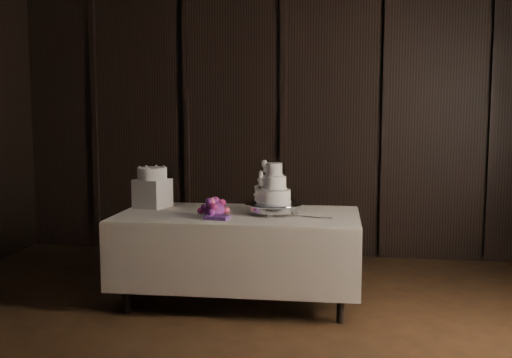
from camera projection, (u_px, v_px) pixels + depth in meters
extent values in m
cube|color=black|center=(283.00, 121.00, 6.63)|extent=(6.04, 0.04, 3.04)
cube|color=silver|center=(238.00, 214.00, 4.96)|extent=(2.01, 1.08, 0.01)
cube|color=white|center=(238.00, 261.00, 5.01)|extent=(1.85, 0.96, 0.71)
cylinder|color=silver|center=(274.00, 208.00, 4.94)|extent=(0.50, 0.50, 0.09)
cylinder|color=white|center=(274.00, 196.00, 4.93)|extent=(0.28, 0.28, 0.11)
cylinder|color=white|center=(274.00, 183.00, 4.91)|extent=(0.20, 0.20, 0.11)
cylinder|color=white|center=(274.00, 170.00, 4.90)|extent=(0.14, 0.14, 0.11)
cube|color=white|center=(153.00, 193.00, 5.26)|extent=(0.32, 0.32, 0.25)
cylinder|color=white|center=(152.00, 173.00, 5.24)|extent=(0.33, 0.33, 0.10)
cube|color=silver|center=(306.00, 217.00, 4.77)|extent=(0.35, 0.16, 0.01)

